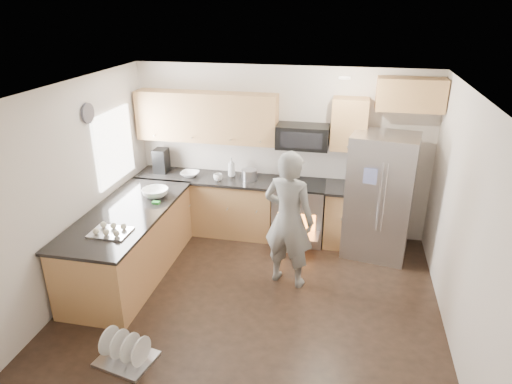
% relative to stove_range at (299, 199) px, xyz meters
% --- Properties ---
extents(ground, '(4.50, 4.50, 0.00)m').
position_rel_stove_range_xyz_m(ground, '(-0.35, -1.69, -0.68)').
color(ground, black).
rests_on(ground, ground).
extents(room_shell, '(4.54, 4.04, 2.62)m').
position_rel_stove_range_xyz_m(room_shell, '(-0.39, -1.68, 1.00)').
color(room_shell, beige).
rests_on(room_shell, ground).
extents(back_cabinet_run, '(4.45, 0.64, 2.50)m').
position_rel_stove_range_xyz_m(back_cabinet_run, '(-0.94, 0.05, 0.29)').
color(back_cabinet_run, '#B27A47').
rests_on(back_cabinet_run, ground).
extents(peninsula, '(0.96, 2.36, 1.04)m').
position_rel_stove_range_xyz_m(peninsula, '(-2.10, -1.44, -0.21)').
color(peninsula, '#B27A47').
rests_on(peninsula, ground).
extents(stove_range, '(0.76, 0.97, 1.79)m').
position_rel_stove_range_xyz_m(stove_range, '(0.00, 0.00, 0.00)').
color(stove_range, '#B7B7BC').
rests_on(stove_range, ground).
extents(refrigerator, '(0.99, 0.83, 1.80)m').
position_rel_stove_range_xyz_m(refrigerator, '(1.15, -0.21, 0.22)').
color(refrigerator, '#B7B7BC').
rests_on(refrigerator, ground).
extents(person, '(0.75, 0.59, 1.82)m').
position_rel_stove_range_xyz_m(person, '(-0.00, -1.22, 0.23)').
color(person, gray).
rests_on(person, ground).
extents(dish_rack, '(0.64, 0.55, 0.35)m').
position_rel_stove_range_xyz_m(dish_rack, '(-1.43, -3.00, -0.58)').
color(dish_rack, '#B7B7BC').
rests_on(dish_rack, ground).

